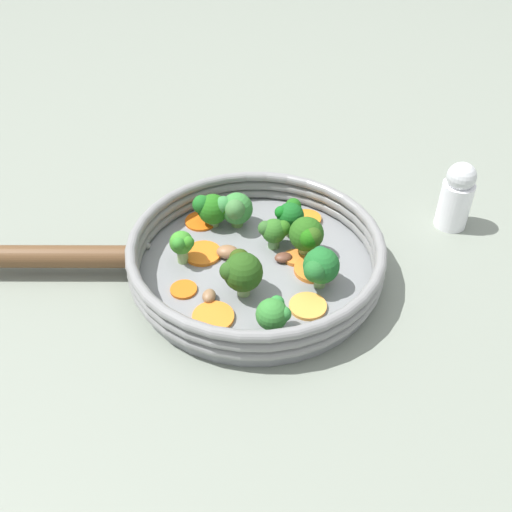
# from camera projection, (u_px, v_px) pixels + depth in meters

# --- Properties ---
(ground_plane) EXTENTS (4.00, 4.00, 0.00)m
(ground_plane) POSITION_uv_depth(u_px,v_px,m) (256.00, 274.00, 0.73)
(ground_plane) COLOR gray
(skillet) EXTENTS (0.29, 0.29, 0.01)m
(skillet) POSITION_uv_depth(u_px,v_px,m) (256.00, 270.00, 0.72)
(skillet) COLOR gray
(skillet) RESTS_ON ground_plane
(skillet_rim_wall) EXTENTS (0.30, 0.30, 0.04)m
(skillet_rim_wall) POSITION_uv_depth(u_px,v_px,m) (256.00, 253.00, 0.71)
(skillet_rim_wall) COLOR gray
(skillet_rim_wall) RESTS_ON skillet
(skillet_handle) EXTENTS (0.17, 0.11, 0.03)m
(skillet_handle) POSITION_uv_depth(u_px,v_px,m) (58.00, 256.00, 0.71)
(skillet_handle) COLOR brown
(skillet_handle) RESTS_ON skillet
(skillet_rivet_left) EXTENTS (0.01, 0.01, 0.01)m
(skillet_rivet_left) POSITION_uv_depth(u_px,v_px,m) (147.00, 246.00, 0.74)
(skillet_rivet_left) COLOR gray
(skillet_rivet_left) RESTS_ON skillet
(skillet_rivet_right) EXTENTS (0.01, 0.01, 0.01)m
(skillet_rivet_right) POSITION_uv_depth(u_px,v_px,m) (139.00, 280.00, 0.69)
(skillet_rivet_right) COLOR gray
(skillet_rivet_right) RESTS_ON skillet
(carrot_slice_0) EXTENTS (0.06, 0.06, 0.01)m
(carrot_slice_0) POSITION_uv_depth(u_px,v_px,m) (313.00, 269.00, 0.71)
(carrot_slice_0) COLOR orange
(carrot_slice_0) RESTS_ON skillet
(carrot_slice_1) EXTENTS (0.04, 0.04, 0.00)m
(carrot_slice_1) POSITION_uv_depth(u_px,v_px,m) (184.00, 291.00, 0.68)
(carrot_slice_1) COLOR orange
(carrot_slice_1) RESTS_ON skillet
(carrot_slice_2) EXTENTS (0.05, 0.05, 0.00)m
(carrot_slice_2) POSITION_uv_depth(u_px,v_px,m) (308.00, 306.00, 0.66)
(carrot_slice_2) COLOR #EB9B3F
(carrot_slice_2) RESTS_ON skillet
(carrot_slice_3) EXTENTS (0.06, 0.06, 0.00)m
(carrot_slice_3) POSITION_uv_depth(u_px,v_px,m) (201.00, 221.00, 0.78)
(carrot_slice_3) COLOR orange
(carrot_slice_3) RESTS_ON skillet
(carrot_slice_4) EXTENTS (0.03, 0.03, 0.01)m
(carrot_slice_4) POSITION_uv_depth(u_px,v_px,m) (295.00, 258.00, 0.73)
(carrot_slice_4) COLOR orange
(carrot_slice_4) RESTS_ON skillet
(carrot_slice_5) EXTENTS (0.05, 0.05, 0.00)m
(carrot_slice_5) POSITION_uv_depth(u_px,v_px,m) (213.00, 317.00, 0.65)
(carrot_slice_5) COLOR orange
(carrot_slice_5) RESTS_ON skillet
(carrot_slice_6) EXTENTS (0.05, 0.05, 0.01)m
(carrot_slice_6) POSITION_uv_depth(u_px,v_px,m) (307.00, 219.00, 0.79)
(carrot_slice_6) COLOR orange
(carrot_slice_6) RESTS_ON skillet
(carrot_slice_7) EXTENTS (0.06, 0.06, 0.00)m
(carrot_slice_7) POSITION_uv_depth(u_px,v_px,m) (203.00, 253.00, 0.73)
(carrot_slice_7) COLOR orange
(carrot_slice_7) RESTS_ON skillet
(broccoli_floret_0) EXTENTS (0.05, 0.04, 0.05)m
(broccoli_floret_0) POSITION_uv_depth(u_px,v_px,m) (320.00, 266.00, 0.67)
(broccoli_floret_0) COLOR #779F5E
(broccoli_floret_0) RESTS_ON skillet
(broccoli_floret_1) EXTENTS (0.04, 0.03, 0.04)m
(broccoli_floret_1) POSITION_uv_depth(u_px,v_px,m) (274.00, 231.00, 0.73)
(broccoli_floret_1) COLOR #619252
(broccoli_floret_1) RESTS_ON skillet
(broccoli_floret_2) EXTENTS (0.04, 0.04, 0.05)m
(broccoli_floret_2) POSITION_uv_depth(u_px,v_px,m) (290.00, 215.00, 0.75)
(broccoli_floret_2) COLOR #7E9B5A
(broccoli_floret_2) RESTS_ON skillet
(broccoli_floret_3) EXTENTS (0.05, 0.05, 0.05)m
(broccoli_floret_3) POSITION_uv_depth(u_px,v_px,m) (235.00, 209.00, 0.76)
(broccoli_floret_3) COLOR #638E43
(broccoli_floret_3) RESTS_ON skillet
(broccoli_floret_4) EXTENTS (0.03, 0.03, 0.04)m
(broccoli_floret_4) POSITION_uv_depth(u_px,v_px,m) (273.00, 314.00, 0.62)
(broccoli_floret_4) COLOR #6F9958
(broccoli_floret_4) RESTS_ON skillet
(broccoli_floret_5) EXTENTS (0.04, 0.05, 0.05)m
(broccoli_floret_5) POSITION_uv_depth(u_px,v_px,m) (308.00, 236.00, 0.71)
(broccoli_floret_5) COLOR #81A75E
(broccoli_floret_5) RESTS_ON skillet
(broccoli_floret_6) EXTENTS (0.05, 0.05, 0.05)m
(broccoli_floret_6) POSITION_uv_depth(u_px,v_px,m) (241.00, 271.00, 0.66)
(broccoli_floret_6) COLOR #8DAF6F
(broccoli_floret_6) RESTS_ON skillet
(broccoli_floret_7) EXTENTS (0.04, 0.04, 0.04)m
(broccoli_floret_7) POSITION_uv_depth(u_px,v_px,m) (212.00, 209.00, 0.76)
(broccoli_floret_7) COLOR #8AAC68
(broccoli_floret_7) RESTS_ON skillet
(broccoli_floret_8) EXTENTS (0.03, 0.03, 0.04)m
(broccoli_floret_8) POSITION_uv_depth(u_px,v_px,m) (182.00, 244.00, 0.71)
(broccoli_floret_8) COLOR #86A862
(broccoli_floret_8) RESTS_ON skillet
(mushroom_piece_0) EXTENTS (0.03, 0.03, 0.01)m
(mushroom_piece_0) POSITION_uv_depth(u_px,v_px,m) (228.00, 252.00, 0.73)
(mushroom_piece_0) COLOR #8D6342
(mushroom_piece_0) RESTS_ON skillet
(mushroom_piece_1) EXTENTS (0.02, 0.03, 0.01)m
(mushroom_piece_1) POSITION_uv_depth(u_px,v_px,m) (209.00, 296.00, 0.67)
(mushroom_piece_1) COLOR #8B6646
(mushroom_piece_1) RESTS_ON skillet
(mushroom_piece_2) EXTENTS (0.03, 0.02, 0.01)m
(mushroom_piece_2) POSITION_uv_depth(u_px,v_px,m) (283.00, 257.00, 0.72)
(mushroom_piece_2) COLOR brown
(mushroom_piece_2) RESTS_ON skillet
(salt_shaker) EXTENTS (0.04, 0.04, 0.09)m
(salt_shaker) POSITION_uv_depth(u_px,v_px,m) (457.00, 196.00, 0.77)
(salt_shaker) COLOR white
(salt_shaker) RESTS_ON ground_plane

